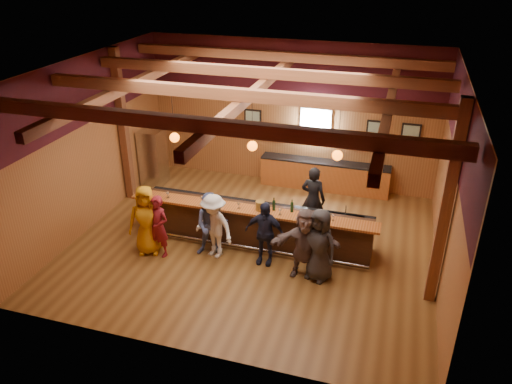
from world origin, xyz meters
TOP-DOWN VIEW (x-y plane):
  - room at (0.00, 0.06)m, footprint 9.04×9.00m
  - bar_counter at (0.02, 0.15)m, footprint 6.30×1.07m
  - back_bar_cabinet at (1.20, 3.72)m, footprint 4.00×0.52m
  - window at (0.80, 3.95)m, footprint 0.95×0.09m
  - framed_pictures at (1.67, 3.94)m, footprint 5.35×0.05m
  - wine_shelves at (0.80, 3.88)m, footprint 3.00×0.18m
  - pendant_lights at (0.00, 0.00)m, footprint 4.24×0.24m
  - stainless_fridge at (-4.10, 2.60)m, footprint 0.70×0.70m
  - customer_orange at (-2.38, -1.09)m, footprint 1.01×0.81m
  - customer_redvest at (-2.05, -1.13)m, footprint 0.66×0.52m
  - customer_denim at (-0.81, -0.73)m, footprint 0.94×0.80m
  - customer_white at (-0.74, -0.79)m, footprint 1.23×0.94m
  - customer_navy at (0.51, -0.71)m, footprint 0.96×0.41m
  - customer_brown at (1.53, -0.93)m, footprint 1.66×0.83m
  - customer_dark at (1.87, -0.96)m, footprint 1.01×0.84m
  - bartender at (1.31, 1.17)m, footprint 0.73×0.54m
  - ice_bucket at (0.24, -0.16)m, footprint 0.22×0.22m
  - bottle_a at (0.57, -0.07)m, footprint 0.07×0.07m
  - bottle_b at (1.01, -0.02)m, footprint 0.07×0.07m
  - glass_a at (-2.75, -0.25)m, footprint 0.08×0.08m
  - glass_b at (-2.21, -0.20)m, footprint 0.08×0.08m
  - glass_c at (-1.26, -0.22)m, footprint 0.09×0.09m
  - glass_d at (-1.01, -0.29)m, footprint 0.08×0.08m
  - glass_e at (-0.29, -0.22)m, footprint 0.08×0.08m
  - glass_f at (0.77, -0.24)m, footprint 0.08×0.08m
  - glass_g at (1.49, -0.13)m, footprint 0.07×0.07m
  - glass_h at (2.04, -0.15)m, footprint 0.07×0.07m

SIDE VIEW (x-z plane):
  - back_bar_cabinet at x=1.20m, z-range 0.00..0.95m
  - bar_counter at x=0.02m, z-range -0.03..1.08m
  - customer_redvest at x=-2.05m, z-range 0.00..1.60m
  - customer_navy at x=0.51m, z-range 0.00..1.64m
  - customer_denim at x=-0.81m, z-range 0.00..1.67m
  - customer_white at x=-0.74m, z-range 0.00..1.68m
  - customer_brown at x=1.53m, z-range 0.00..1.72m
  - customer_dark at x=1.87m, z-range 0.00..1.77m
  - stainless_fridge at x=-4.10m, z-range 0.00..1.80m
  - customer_orange at x=-2.38m, z-range 0.00..1.80m
  - bartender at x=1.31m, z-range 0.00..1.83m
  - glass_h at x=2.04m, z-range 1.14..1.30m
  - glass_g at x=1.49m, z-range 1.14..1.31m
  - ice_bucket at x=0.24m, z-range 1.11..1.35m
  - glass_e at x=-0.29m, z-range 1.15..1.32m
  - glass_d at x=-1.01m, z-range 1.15..1.32m
  - glass_b at x=-2.21m, z-range 1.15..1.32m
  - glass_f at x=0.77m, z-range 1.15..1.33m
  - glass_a at x=-2.75m, z-range 1.15..1.33m
  - bottle_b at x=1.01m, z-range 1.07..1.41m
  - bottle_a at x=0.57m, z-range 1.07..1.41m
  - glass_c at x=-1.26m, z-range 1.15..1.35m
  - wine_shelves at x=0.80m, z-range 1.47..1.77m
  - window at x=0.80m, z-range 1.57..2.52m
  - framed_pictures at x=1.67m, z-range 1.88..2.33m
  - pendant_lights at x=0.00m, z-range 2.02..3.39m
  - room at x=0.00m, z-range 0.95..5.47m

